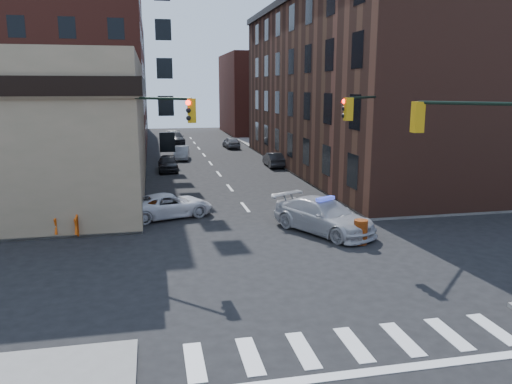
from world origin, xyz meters
name	(u,v)px	position (x,y,z in m)	size (l,w,h in m)	color
ground	(289,263)	(0.00, 0.00, 0.00)	(140.00, 140.00, 0.00)	black
sidewalk_ne	(407,150)	(23.00, 32.75, 0.07)	(34.00, 54.50, 0.15)	gray
apartment_block	(21,40)	(-18.50, 40.00, 12.00)	(25.00, 25.00, 24.00)	#5C261D
commercial_row_ne	(365,88)	(13.00, 22.50, 7.00)	(14.00, 34.00, 14.00)	#4C291E
filler_nw	(78,81)	(-16.00, 62.00, 8.00)	(20.00, 18.00, 16.00)	#51463C
filler_ne	(277,94)	(14.00, 58.00, 6.00)	(16.00, 16.00, 12.00)	#5C261D
signal_pole_nw	(142,147)	(-5.85, 5.34, 4.34)	(3.58, 3.67, 8.00)	black
signal_pole_ne	(371,142)	(5.84, 5.35, 4.34)	(3.67, 3.58, 8.00)	black
tree_ne_near	(293,127)	(7.50, 26.00, 3.49)	(3.00, 3.00, 4.85)	black
tree_ne_far	(272,121)	(7.50, 34.00, 3.49)	(3.00, 3.00, 4.85)	black
police_car	(324,216)	(2.89, 4.04, 0.83)	(2.33, 5.73, 1.66)	#B9B8BD
pickup	(169,205)	(-4.58, 8.61, 0.67)	(2.23, 4.84, 1.35)	white
parked_car_wnear	(168,163)	(-4.11, 24.32, 0.70)	(1.66, 4.12, 1.41)	black
parked_car_wfar	(182,153)	(-2.50, 31.20, 0.66)	(1.39, 3.99, 1.31)	#96999E
parked_car_wdeep	(175,138)	(-2.50, 45.06, 0.77)	(2.15, 5.29, 1.54)	black
parked_car_enear	(274,160)	(5.43, 24.83, 0.65)	(1.38, 3.95, 1.30)	black
parked_car_efar	(231,142)	(3.85, 39.61, 0.68)	(1.61, 4.01, 1.36)	gray
pedestrian_a	(69,214)	(-9.52, 6.16, 1.08)	(0.67, 0.44, 1.85)	black
pedestrian_b	(84,215)	(-8.79, 6.00, 1.03)	(0.85, 0.66, 1.75)	black
barrel_road	(361,232)	(3.93, 1.85, 0.57)	(0.64, 0.64, 1.15)	red
barrel_bank	(153,211)	(-5.50, 8.19, 0.52)	(0.59, 0.59, 1.04)	#DB500A
barricade_nw_a	(68,225)	(-9.49, 5.70, 0.63)	(1.28, 0.64, 0.96)	red
barricade_nw_b	(47,216)	(-10.82, 7.67, 0.65)	(1.34, 0.67, 1.01)	red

